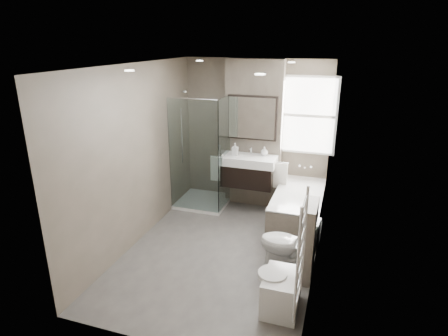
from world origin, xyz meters
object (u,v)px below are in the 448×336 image
at_px(vanity, 248,170).
at_px(toilet, 288,245).
at_px(bathtub, 298,207).
at_px(bidet, 281,291).

distance_m(vanity, toilet, 1.95).
height_order(vanity, toilet, vanity).
xyz_separation_m(bathtub, bidet, (0.09, -2.10, -0.09)).
distance_m(toilet, bidet, 0.79).
bearing_deg(toilet, bathtub, -172.63).
height_order(vanity, bathtub, vanity).
xyz_separation_m(toilet, bidet, (0.04, -0.78, -0.15)).
bearing_deg(bathtub, bidet, -87.58).
xyz_separation_m(vanity, bidet, (1.01, -2.43, -0.51)).
xyz_separation_m(bathtub, toilet, (0.05, -1.32, 0.06)).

